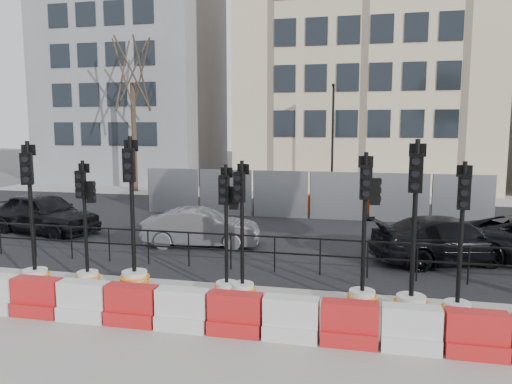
% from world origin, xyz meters
% --- Properties ---
extents(ground, '(120.00, 120.00, 0.00)m').
position_xyz_m(ground, '(0.00, 0.00, 0.00)').
color(ground, '#51514C').
rests_on(ground, ground).
extents(sidewalk_near, '(40.00, 6.00, 0.02)m').
position_xyz_m(sidewalk_near, '(0.00, -3.00, 0.01)').
color(sidewalk_near, gray).
rests_on(sidewalk_near, ground).
extents(road, '(40.00, 14.00, 0.03)m').
position_xyz_m(road, '(0.00, 7.00, 0.01)').
color(road, black).
rests_on(road, ground).
extents(sidewalk_far, '(40.00, 4.00, 0.02)m').
position_xyz_m(sidewalk_far, '(0.00, 16.00, 0.01)').
color(sidewalk_far, gray).
rests_on(sidewalk_far, ground).
extents(building_grey, '(11.00, 9.06, 14.00)m').
position_xyz_m(building_grey, '(-14.00, 21.99, 7.00)').
color(building_grey, gray).
rests_on(building_grey, ground).
extents(building_cream, '(15.00, 10.06, 18.00)m').
position_xyz_m(building_cream, '(2.00, 21.99, 9.00)').
color(building_cream, beige).
rests_on(building_cream, ground).
extents(kerb_railing, '(18.00, 0.04, 1.00)m').
position_xyz_m(kerb_railing, '(0.00, 1.20, 0.69)').
color(kerb_railing, black).
rests_on(kerb_railing, ground).
extents(heras_fencing, '(14.33, 1.72, 2.00)m').
position_xyz_m(heras_fencing, '(-0.49, 9.71, 0.71)').
color(heras_fencing, gray).
rests_on(heras_fencing, ground).
extents(lamp_post_far, '(0.12, 0.56, 6.00)m').
position_xyz_m(lamp_post_far, '(0.50, 14.98, 3.22)').
color(lamp_post_far, black).
rests_on(lamp_post_far, ground).
extents(tree_bare_far, '(2.00, 2.00, 9.00)m').
position_xyz_m(tree_bare_far, '(-11.00, 15.50, 6.65)').
color(tree_bare_far, '#473828').
rests_on(tree_bare_far, ground).
extents(barrier_row, '(13.60, 0.50, 0.80)m').
position_xyz_m(barrier_row, '(-0.00, -2.80, 0.37)').
color(barrier_row, red).
rests_on(barrier_row, ground).
extents(traffic_signal_a, '(0.69, 0.69, 3.53)m').
position_xyz_m(traffic_signal_a, '(-5.46, -1.19, 0.73)').
color(traffic_signal_a, silver).
rests_on(traffic_signal_a, ground).
extents(traffic_signal_b, '(0.61, 0.61, 3.07)m').
position_xyz_m(traffic_signal_b, '(-4.22, -0.90, 0.73)').
color(traffic_signal_b, silver).
rests_on(traffic_signal_b, ground).
extents(traffic_signal_c, '(0.72, 0.72, 3.65)m').
position_xyz_m(traffic_signal_c, '(-3.02, -0.84, 0.75)').
color(traffic_signal_c, silver).
rests_on(traffic_signal_c, ground).
extents(traffic_signal_d, '(0.60, 0.60, 3.04)m').
position_xyz_m(traffic_signal_d, '(-0.70, -0.93, 0.73)').
color(traffic_signal_d, silver).
rests_on(traffic_signal_d, ground).
extents(traffic_signal_e, '(0.62, 0.62, 3.14)m').
position_xyz_m(traffic_signal_e, '(-0.34, -0.97, 0.65)').
color(traffic_signal_e, silver).
rests_on(traffic_signal_e, ground).
extents(traffic_signal_f, '(0.66, 0.66, 3.35)m').
position_xyz_m(traffic_signal_f, '(2.31, -0.95, 0.80)').
color(traffic_signal_f, silver).
rests_on(traffic_signal_f, ground).
extents(traffic_signal_g, '(0.71, 0.71, 3.63)m').
position_xyz_m(traffic_signal_g, '(3.28, -1.17, 0.75)').
color(traffic_signal_g, silver).
rests_on(traffic_signal_g, ground).
extents(traffic_signal_h, '(0.63, 0.63, 3.21)m').
position_xyz_m(traffic_signal_h, '(4.16, -1.21, 0.66)').
color(traffic_signal_h, silver).
rests_on(traffic_signal_h, ground).
extents(car_a, '(3.73, 5.14, 1.48)m').
position_xyz_m(car_a, '(-9.03, 4.18, 0.74)').
color(car_a, black).
rests_on(car_a, ground).
extents(car_b, '(2.38, 4.10, 1.23)m').
position_xyz_m(car_b, '(-2.84, 3.56, 0.61)').
color(car_b, '#54545A').
rests_on(car_b, ground).
extents(car_c, '(4.86, 5.77, 1.32)m').
position_xyz_m(car_c, '(4.69, 3.26, 0.66)').
color(car_c, black).
rests_on(car_c, ground).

